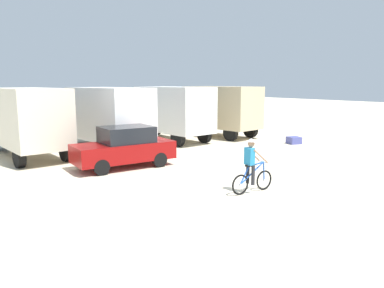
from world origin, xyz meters
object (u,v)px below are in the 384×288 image
object	(u,v)px
box_truck_tan_camper	(215,108)
supply_crate	(294,140)
sedan_parked	(125,147)
box_truck_avon_van	(104,115)
box_truck_white_box	(168,111)
cyclist_orange_shirt	(251,168)
box_truck_cream_rv	(25,119)

from	to	relation	value
box_truck_tan_camper	supply_crate	world-z (taller)	box_truck_tan_camper
sedan_parked	supply_crate	xyz separation A→B (m)	(10.90, -0.03, -0.67)
box_truck_avon_van	box_truck_white_box	distance (m)	4.67
box_truck_avon_van	cyclist_orange_shirt	world-z (taller)	box_truck_avon_van
box_truck_white_box	sedan_parked	bearing A→B (deg)	-135.25
box_truck_white_box	supply_crate	world-z (taller)	box_truck_white_box
supply_crate	box_truck_white_box	bearing A→B (deg)	134.74
box_truck_avon_van	box_truck_tan_camper	world-z (taller)	same
box_truck_avon_van	cyclist_orange_shirt	distance (m)	10.44
cyclist_orange_shirt	box_truck_avon_van	bearing A→B (deg)	95.09
box_truck_white_box	cyclist_orange_shirt	world-z (taller)	box_truck_white_box
box_truck_avon_van	sedan_parked	world-z (taller)	box_truck_avon_van
box_truck_avon_van	box_truck_tan_camper	xyz separation A→B (m)	(8.27, 0.83, 0.00)
box_truck_avon_van	box_truck_white_box	size ratio (longest dim) A/B	1.01
sedan_parked	supply_crate	size ratio (longest dim) A/B	6.00
box_truck_avon_van	box_truck_tan_camper	distance (m)	8.31
box_truck_tan_camper	box_truck_cream_rv	bearing A→B (deg)	-177.69
box_truck_tan_camper	sedan_parked	xyz separation A→B (m)	(-9.17, -5.36, -0.99)
box_truck_cream_rv	box_truck_white_box	size ratio (longest dim) A/B	1.00
box_truck_tan_camper	box_truck_white_box	bearing A→B (deg)	178.82
box_truck_cream_rv	box_truck_avon_van	world-z (taller)	same
box_truck_white_box	box_truck_tan_camper	size ratio (longest dim) A/B	0.99
box_truck_white_box	cyclist_orange_shirt	distance (m)	11.88
box_truck_white_box	box_truck_tan_camper	xyz separation A→B (m)	(3.69, -0.08, 0.00)
box_truck_white_box	cyclist_orange_shirt	bearing A→B (deg)	-108.00
box_truck_avon_van	sedan_parked	bearing A→B (deg)	-101.31
box_truck_avon_van	box_truck_tan_camper	size ratio (longest dim) A/B	1.00
box_truck_avon_van	box_truck_cream_rv	bearing A→B (deg)	174.88
box_truck_cream_rv	box_truck_white_box	world-z (taller)	same
box_truck_cream_rv	box_truck_tan_camper	xyz separation A→B (m)	(12.11, 0.49, 0.00)
box_truck_avon_van	cyclist_orange_shirt	size ratio (longest dim) A/B	3.84
box_truck_tan_camper	cyclist_orange_shirt	xyz separation A→B (m)	(-7.35, -11.18, -1.03)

